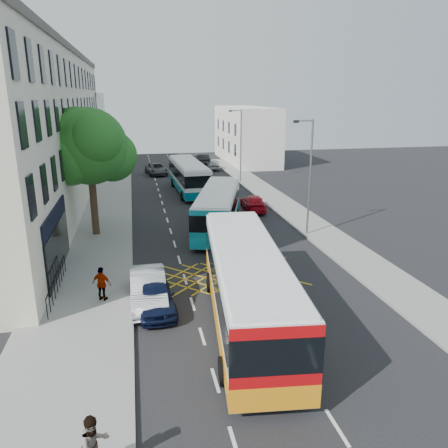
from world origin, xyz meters
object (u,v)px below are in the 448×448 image
parked_car_blue (155,296)px  pedestrian_far (102,284)px  red_hatchback (253,203)px  distant_car_grey (156,169)px  street_tree (89,147)px  distant_car_silver (214,165)px  bus_near (247,285)px  bus_far (189,176)px  pedestrian_near (94,446)px  distant_car_dark (203,159)px  bus_mid (218,209)px  lamp_near (309,172)px  parked_car_silver (148,288)px  motorbike (251,338)px  lamp_far (240,142)px

parked_car_blue → pedestrian_far: size_ratio=2.48×
red_hatchback → distant_car_grey: 21.08m
street_tree → distant_car_silver: street_tree is taller
distant_car_silver → pedestrian_far: bearing=77.7°
street_tree → bus_near: (7.39, -14.27, -4.46)m
bus_far → pedestrian_near: bus_far is taller
distant_car_dark → bus_near: bearing=85.3°
bus_mid → red_hatchback: 6.56m
street_tree → distant_car_silver: bearing=63.2°
red_hatchback → street_tree: bearing=26.4°
parked_car_blue → red_hatchback: size_ratio=0.92×
lamp_near → bus_mid: bearing=156.3°
bus_near → pedestrian_near: bearing=-123.3°
street_tree → parked_car_blue: bearing=-73.8°
distant_car_dark → parked_car_silver: bearing=79.5°
bus_near → motorbike: bus_near is taller
parked_car_blue → distant_car_dark: (9.22, 43.69, 0.03)m
lamp_near → distant_car_silver: size_ratio=2.01×
parked_car_blue → distant_car_grey: 36.69m
red_hatchback → distant_car_grey: (-7.22, 19.81, 0.04)m
parked_car_blue → pedestrian_near: bearing=-105.7°
distant_car_silver → lamp_far: bearing=103.3°
lamp_near → bus_near: lamp_near is taller
lamp_near → red_hatchback: 8.77m
bus_far → motorbike: bearing=-95.2°
bus_near → red_hatchback: size_ratio=2.76×
bus_mid → parked_car_silver: size_ratio=2.35×
bus_mid → motorbike: 16.73m
pedestrian_far → parked_car_silver: bearing=-164.7°
motorbike → pedestrian_far: (-5.78, 6.04, 0.07)m
bus_near → red_hatchback: 19.74m
distant_car_grey → pedestrian_near: 46.03m
bus_mid → distant_car_grey: (-3.12, 24.84, -0.91)m
bus_near → lamp_near: bearing=63.5°
distant_car_silver → bus_far: bearing=75.1°
lamp_near → pedestrian_near: size_ratio=4.50×
bus_near → bus_mid: bearing=90.5°
street_tree → pedestrian_far: bearing=-84.3°
pedestrian_near → pedestrian_far: size_ratio=1.05×
pedestrian_far → distant_car_silver: bearing=-80.4°
lamp_far → parked_car_blue: (-11.17, -29.20, -3.90)m
parked_car_silver → pedestrian_near: (-1.75, -9.95, 0.26)m
parked_car_blue → pedestrian_near: pedestrian_near is taller
parked_car_blue → pedestrian_far: pedestrian_far is taller
pedestrian_near → bus_far: bearing=43.3°
red_hatchback → distant_car_silver: size_ratio=1.15×
lamp_near → pedestrian_near: bearing=-125.6°
motorbike → lamp_far: bearing=59.9°
bus_mid → parked_car_silver: bearing=-100.0°
lamp_far → parked_car_silver: (-11.45, -28.46, -3.84)m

